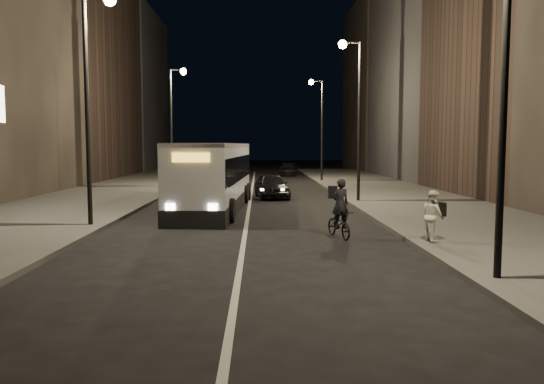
{
  "coord_description": "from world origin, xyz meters",
  "views": [
    {
      "loc": [
        0.48,
        -15.07,
        3.0
      ],
      "look_at": [
        0.9,
        1.89,
        1.5
      ],
      "focal_mm": 35.0,
      "sensor_mm": 36.0,
      "label": 1
    }
  ],
  "objects": [
    {
      "name": "cyclist_on_bicycle",
      "position": [
        3.08,
        1.86,
        0.65
      ],
      "size": [
        1.01,
        1.78,
        1.94
      ],
      "rotation": [
        0.0,
        0.0,
        0.27
      ],
      "color": "black",
      "rests_on": "ground"
    },
    {
      "name": "ground",
      "position": [
        0.0,
        0.0,
        0.0
      ],
      "size": [
        180.0,
        180.0,
        0.0
      ],
      "primitive_type": "plane",
      "color": "black",
      "rests_on": "ground"
    },
    {
      "name": "sidewalk_left",
      "position": [
        -8.5,
        14.0,
        0.08
      ],
      "size": [
        7.0,
        70.0,
        0.16
      ],
      "primitive_type": "cube",
      "color": "#3C3C39",
      "rests_on": "ground"
    },
    {
      "name": "streetlight_right_near",
      "position": [
        5.33,
        -4.0,
        5.36
      ],
      "size": [
        1.2,
        0.44,
        8.12
      ],
      "color": "black",
      "rests_on": "sidewalk_right"
    },
    {
      "name": "car_near",
      "position": [
        1.19,
        15.02,
        0.7
      ],
      "size": [
        2.16,
        4.28,
        1.4
      ],
      "primitive_type": "imported",
      "rotation": [
        0.0,
        0.0,
        0.13
      ],
      "color": "black",
      "rests_on": "ground"
    },
    {
      "name": "city_bus",
      "position": [
        -1.6,
        9.45,
        1.68
      ],
      "size": [
        3.2,
        11.55,
        3.08
      ],
      "rotation": [
        0.0,
        0.0,
        -0.06
      ],
      "color": "silver",
      "rests_on": "ground"
    },
    {
      "name": "car_mid",
      "position": [
        -2.28,
        23.6,
        0.69
      ],
      "size": [
        1.52,
        4.21,
        1.38
      ],
      "primitive_type": "imported",
      "rotation": [
        0.0,
        0.0,
        3.13
      ],
      "color": "#3C3C3E",
      "rests_on": "ground"
    },
    {
      "name": "streetlight_right_mid",
      "position": [
        5.33,
        12.0,
        5.36
      ],
      "size": [
        1.2,
        0.44,
        8.12
      ],
      "color": "black",
      "rests_on": "sidewalk_right"
    },
    {
      "name": "pedestrian_woman",
      "position": [
        5.63,
        0.35,
        0.92
      ],
      "size": [
        0.67,
        0.81,
        1.52
      ],
      "primitive_type": "imported",
      "rotation": [
        0.0,
        0.0,
        1.71
      ],
      "color": "silver",
      "rests_on": "sidewalk_right"
    },
    {
      "name": "car_far",
      "position": [
        3.38,
        37.51,
        0.64
      ],
      "size": [
        2.2,
        4.53,
        1.27
      ],
      "primitive_type": "imported",
      "rotation": [
        0.0,
        0.0,
        -0.1
      ],
      "color": "black",
      "rests_on": "ground"
    },
    {
      "name": "building_row_left",
      "position": [
        -16.0,
        28.5,
        11.0
      ],
      "size": [
        8.0,
        61.0,
        22.0
      ],
      "primitive_type": "cube",
      "color": "black",
      "rests_on": "ground"
    },
    {
      "name": "sidewalk_right",
      "position": [
        8.5,
        14.0,
        0.08
      ],
      "size": [
        7.0,
        70.0,
        0.16
      ],
      "primitive_type": "cube",
      "color": "#3C3C39",
      "rests_on": "ground"
    },
    {
      "name": "building_row_right",
      "position": [
        16.0,
        27.5,
        10.5
      ],
      "size": [
        8.0,
        61.0,
        21.0
      ],
      "primitive_type": "cube",
      "color": "black",
      "rests_on": "ground"
    },
    {
      "name": "streetlight_left_far",
      "position": [
        -5.33,
        22.0,
        5.36
      ],
      "size": [
        1.2,
        0.44,
        8.12
      ],
      "color": "black",
      "rests_on": "sidewalk_left"
    },
    {
      "name": "streetlight_left_near",
      "position": [
        -5.33,
        4.0,
        5.36
      ],
      "size": [
        1.2,
        0.44,
        8.12
      ],
      "color": "black",
      "rests_on": "sidewalk_left"
    },
    {
      "name": "streetlight_right_far",
      "position": [
        5.33,
        28.0,
        5.36
      ],
      "size": [
        1.2,
        0.44,
        8.12
      ],
      "color": "black",
      "rests_on": "sidewalk_right"
    }
  ]
}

